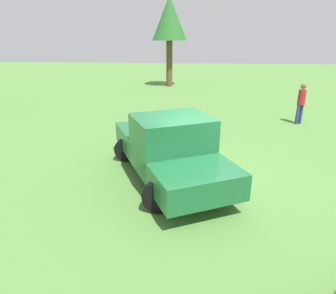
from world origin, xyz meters
The scene contains 4 objects.
ground_plane centered at (0.00, 0.00, 0.00)m, with size 80.00×80.00×0.00m, color #54843D.
pickup_truck centered at (0.93, 0.12, 0.93)m, with size 3.80×5.20×1.80m.
person_bystander centered at (-4.38, -5.98, 1.03)m, with size 0.43×0.43×1.81m.
tree_side centered at (2.39, -16.62, 4.94)m, with size 2.65×2.65×6.63m.
Camera 1 is at (0.32, 7.35, 3.63)m, focal length 31.40 mm.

